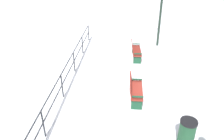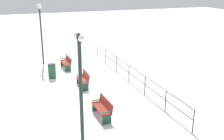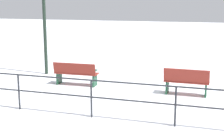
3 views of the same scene
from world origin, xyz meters
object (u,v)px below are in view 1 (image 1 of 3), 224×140
bench_third (135,50)px  lamppost_middle (162,2)px  bench_second (135,89)px  trash_bin (187,133)px

bench_third → lamppost_middle: (1.49, 2.03, 2.26)m
bench_second → lamppost_middle: 6.65m
lamppost_middle → bench_third: bearing=-126.2°
bench_second → trash_bin: 2.72m
bench_second → trash_bin: size_ratio=1.59×
lamppost_middle → bench_second: bearing=-105.0°
bench_second → bench_third: bench_second is taller
bench_second → lamppost_middle: bearing=76.0°
bench_second → lamppost_middle: size_ratio=0.34×
lamppost_middle → trash_bin: size_ratio=4.74×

